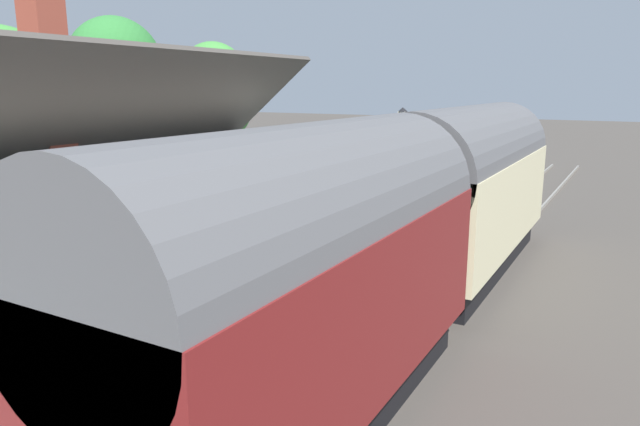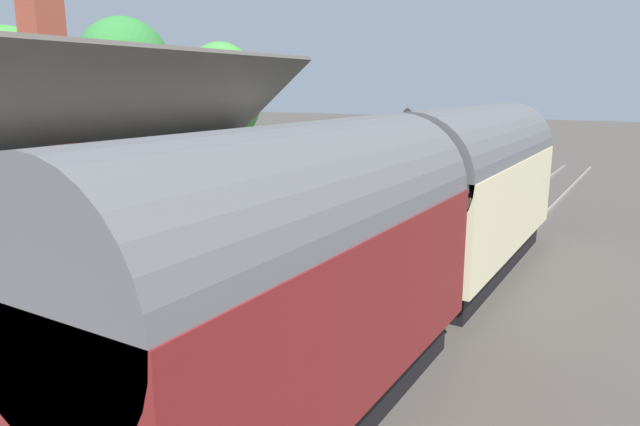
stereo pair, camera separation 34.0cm
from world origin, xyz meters
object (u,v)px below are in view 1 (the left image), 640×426
Objects in this scene: planter_edge_near at (426,184)px; tree_far_right at (214,95)px; tree_behind_building at (4,106)px; planter_edge_far at (271,198)px; planter_bench_left at (414,169)px; train at (412,216)px; planter_bench_right at (357,209)px; planter_by_door at (375,191)px; tree_mid_background at (116,68)px; planter_corner_building at (263,208)px; station_building at (113,208)px; lamp_post_platform at (402,137)px; bench_platform_end at (327,212)px; station_sign_board at (387,179)px; bench_near_building at (406,177)px.

tree_far_right is at bearing 100.07° from planter_edge_near.
tree_behind_building is 0.99× the size of tree_far_right.
planter_bench_left is at bearing -13.79° from planter_edge_far.
planter_bench_right is (4.19, 3.24, -0.98)m from train.
planter_bench_left is (8.03, -1.97, 0.12)m from planter_edge_far.
planter_edge_near is 2.20m from planter_by_door.
tree_far_right is (1.79, -3.50, -1.07)m from tree_mid_background.
planter_bench_left is at bearing -5.05° from planter_corner_building.
planter_bench_left is at bearing -57.51° from tree_mid_background.
station_building is 7.68m from planter_bench_right.
train is at bearing -123.80° from tree_far_right.
lamp_post_platform is at bearing -63.30° from planter_edge_far.
lamp_post_platform is at bearing -53.17° from tree_behind_building.
planter_corner_building is at bearing -151.68° from planter_edge_far.
tree_behind_building reaches higher than lamp_post_platform.
station_building is 7.60m from tree_behind_building.
station_sign_board reaches higher than bench_platform_end.
planter_bench_left is at bearing 8.60° from planter_bench_right.
tree_mid_background reaches higher than tree_behind_building.
lamp_post_platform is (3.57, -0.76, 1.81)m from bench_platform_end.
tree_behind_building is (-4.96, 8.88, 3.02)m from planter_bench_right.
bench_near_building is 5.05m from station_sign_board.
tree_mid_background reaches higher than train.
tree_behind_building is (-0.78, 12.12, 2.05)m from train.
planter_bench_left reaches higher than planter_bench_right.
station_sign_board is 0.24× the size of tree_behind_building.
planter_by_door is at bearing -14.91° from planter_corner_building.
train reaches higher than planter_edge_near.
train is 20.40× the size of planter_corner_building.
tree_far_right is at bearing 72.15° from station_sign_board.
planter_corner_building is at bearing 159.39° from planter_edge_near.
train is 16.31× the size of planter_edge_far.
planter_edge_far is at bearing 9.89° from station_building.
tree_behind_building reaches higher than planter_corner_building.
planter_corner_building is 8.53m from tree_far_right.
planter_edge_far is 0.99× the size of planter_by_door.
planter_corner_building is at bearing 145.64° from lamp_post_platform.
planter_bench_left is (15.58, -0.66, -1.10)m from station_building.
planter_edge_near is at bearing -153.46° from planter_bench_left.
planter_bench_left is at bearing 26.54° from planter_edge_near.
bench_near_building is 0.19× the size of tree_mid_background.
planter_by_door is (3.11, 0.82, -0.04)m from planter_bench_right.
train is 10.38m from bench_near_building.
tree_mid_background reaches higher than bench_near_building.
planter_bench_right is 1.14× the size of planter_edge_near.
bench_near_building is 1.92× the size of planter_bench_left.
tree_far_right is (10.76, 6.22, 2.04)m from station_building.
station_building is at bearing 165.53° from lamp_post_platform.
lamp_post_platform is (9.43, -2.43, 0.79)m from station_building.
tree_mid_background reaches higher than station_sign_board.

